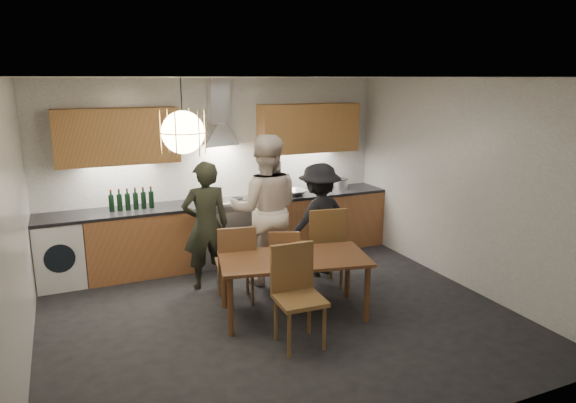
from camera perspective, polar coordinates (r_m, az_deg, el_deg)
name	(u,v)px	position (r m, az deg, el deg)	size (l,w,h in m)	color
ground	(279,315)	(5.89, -1.06, -12.54)	(5.00, 5.00, 0.00)	black
room_shell	(278,165)	(5.37, -1.13, 4.05)	(5.02, 4.52, 2.61)	white
counter_run	(227,231)	(7.45, -6.75, -3.25)	(5.00, 0.62, 0.90)	#BE7A49
range_stove	(226,232)	(7.44, -6.91, -3.34)	(0.90, 0.60, 0.92)	silver
wall_fixtures	(220,131)	(7.28, -7.51, 7.77)	(4.30, 0.54, 1.10)	tan
pendant_lamp	(183,132)	(4.92, -11.59, 7.54)	(0.43, 0.43, 0.70)	black
dining_table	(294,264)	(5.68, 0.66, -6.96)	(1.75, 1.13, 0.68)	brown
chair_back_left	(236,259)	(6.01, -5.81, -6.39)	(0.50, 0.50, 0.96)	brown
chair_back_mid	(284,258)	(6.23, -0.46, -6.28)	(0.49, 0.49, 0.83)	brown
chair_back_right	(325,242)	(6.41, 4.11, -4.55)	(0.55, 0.55, 1.06)	brown
chair_front	(296,288)	(5.14, 0.91, -9.57)	(0.47, 0.47, 1.00)	brown
person_left	(206,225)	(6.46, -9.10, -2.64)	(0.59, 0.39, 1.62)	black
person_mid	(265,210)	(6.54, -2.54, -0.92)	(0.93, 0.73, 1.92)	beige
person_right	(319,220)	(6.84, 3.50, -2.03)	(0.98, 0.56, 1.52)	black
mixing_bowl	(295,192)	(7.61, 0.76, 1.02)	(0.34, 0.34, 0.08)	#BCBCC0
stock_pot	(341,184)	(8.09, 5.93, 1.94)	(0.21, 0.21, 0.15)	silver
wine_bottles	(132,199)	(7.06, -16.99, 0.27)	(0.58, 0.07, 0.29)	black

